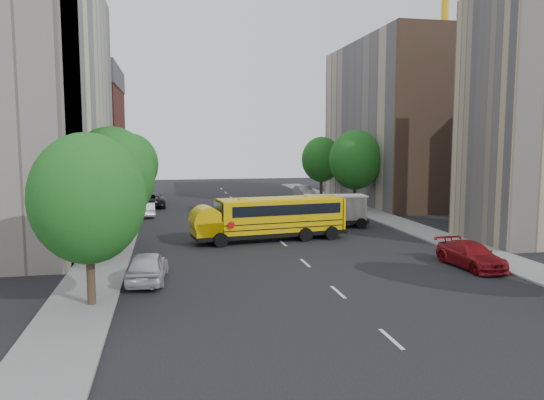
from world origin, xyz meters
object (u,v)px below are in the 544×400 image
object	(u,v)px
street_tree_2	(131,164)
parked_car_1	(147,210)
street_tree_1	(112,176)
street_tree_5	(321,159)
parked_car_2	(153,200)
street_tree_4	(355,160)
parked_car_3	(471,255)
street_tree_0	(88,199)
parked_car_4	(344,206)
safari_truck	(330,210)
parked_car_0	(147,267)
school_bus	(269,216)
parked_car_5	(304,192)
tower_crane	(461,5)

from	to	relation	value
street_tree_2	parked_car_1	size ratio (longest dim) A/B	1.98
street_tree_1	parked_car_1	distance (m)	17.70
street_tree_5	parked_car_2	world-z (taller)	street_tree_5
street_tree_4	parked_car_2	world-z (taller)	street_tree_4
street_tree_5	street_tree_1	bearing A→B (deg)	-126.25
street_tree_4	parked_car_2	xyz separation A→B (m)	(-20.27, 6.30, -4.32)
parked_car_3	street_tree_1	bearing A→B (deg)	156.65
street_tree_0	street_tree_5	bearing A→B (deg)	61.19
street_tree_0	parked_car_4	distance (m)	32.09
street_tree_2	street_tree_5	world-z (taller)	street_tree_2
safari_truck	parked_car_0	bearing A→B (deg)	-130.51
street_tree_0	safari_truck	size ratio (longest dim) A/B	1.18
school_bus	parked_car_5	size ratio (longest dim) A/B	2.43
parked_car_0	parked_car_5	distance (m)	40.38
parked_car_0	parked_car_4	world-z (taller)	parked_car_0
parked_car_0	parked_car_4	distance (m)	27.69
street_tree_0	street_tree_5	world-z (taller)	street_tree_5
school_bus	parked_car_1	size ratio (longest dim) A/B	2.87
school_bus	parked_car_1	bearing A→B (deg)	114.42
school_bus	parked_car_0	xyz separation A→B (m)	(-8.05, -9.70, -0.94)
parked_car_2	parked_car_4	world-z (taller)	parked_car_4
tower_crane	safari_truck	size ratio (longest dim) A/B	5.70
street_tree_4	parked_car_5	bearing A→B (deg)	100.46
parked_car_5	street_tree_2	bearing A→B (deg)	-152.06
parked_car_0	street_tree_0	bearing A→B (deg)	62.94
parked_car_1	parked_car_5	size ratio (longest dim) A/B	0.85
parked_car_1	street_tree_0	bearing A→B (deg)	84.60
parked_car_1	parked_car_2	bearing A→B (deg)	-95.06
street_tree_0	street_tree_2	bearing A→B (deg)	90.00
tower_crane	safari_truck	distance (m)	41.70
street_tree_4	parked_car_4	world-z (taller)	street_tree_4
street_tree_0	parked_car_1	size ratio (longest dim) A/B	1.90
school_bus	street_tree_0	bearing A→B (deg)	-135.88
street_tree_4	school_bus	world-z (taller)	street_tree_4
school_bus	parked_car_0	bearing A→B (deg)	-137.92
parked_car_1	parked_car_2	size ratio (longest dim) A/B	0.72
parked_car_1	parked_car_2	world-z (taller)	parked_car_2
street_tree_4	parked_car_2	distance (m)	21.66
school_bus	street_tree_4	bearing A→B (deg)	43.19
street_tree_4	parked_car_0	bearing A→B (deg)	-129.04
parked_car_0	parked_car_4	bearing A→B (deg)	-124.97
street_tree_0	parked_car_5	xyz separation A→B (m)	(19.80, 39.92, -3.88)
street_tree_0	parked_car_3	size ratio (longest dim) A/B	1.53
street_tree_0	parked_car_3	bearing A→B (deg)	9.19
tower_crane	street_tree_0	world-z (taller)	tower_crane
tower_crane	parked_car_4	world-z (taller)	tower_crane
street_tree_4	street_tree_5	xyz separation A→B (m)	(-0.00, 12.00, -0.37)
tower_crane	street_tree_5	bearing A→B (deg)	-174.07
parked_car_3	parked_car_4	distance (m)	21.76
parked_car_5	street_tree_0	bearing A→B (deg)	-119.50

